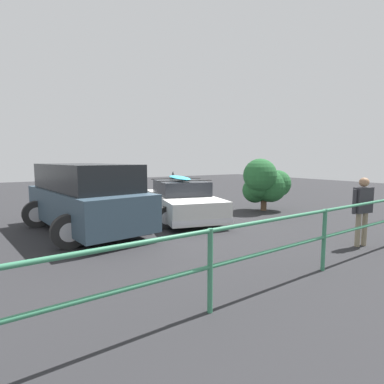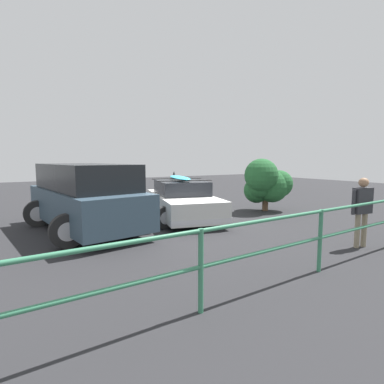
% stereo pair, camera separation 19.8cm
% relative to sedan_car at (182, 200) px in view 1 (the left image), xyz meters
% --- Properties ---
extents(ground_plane, '(44.00, 44.00, 0.02)m').
position_rel_sedan_car_xyz_m(ground_plane, '(0.58, 0.65, -0.62)').
color(ground_plane, '#28282B').
rests_on(ground_plane, ground).
extents(sedan_car, '(3.01, 4.48, 1.54)m').
position_rel_sedan_car_xyz_m(sedan_car, '(0.00, 0.00, 0.00)').
color(sedan_car, silver).
rests_on(sedan_car, ground).
extents(suv_car, '(3.00, 4.93, 1.85)m').
position_rel_sedan_car_xyz_m(suv_car, '(3.11, 0.04, 0.34)').
color(suv_car, '#334756').
rests_on(suv_car, ground).
extents(person_bystander, '(0.60, 0.26, 1.57)m').
position_rel_sedan_car_xyz_m(person_bystander, '(-1.76, 4.99, 0.34)').
color(person_bystander, gray).
rests_on(person_bystander, ground).
extents(railing_fence, '(10.33, 0.40, 1.11)m').
position_rel_sedan_car_xyz_m(railing_fence, '(0.34, 5.42, 0.15)').
color(railing_fence, '#387F5B').
rests_on(railing_fence, ground).
extents(bush_near_left, '(1.98, 1.55, 2.00)m').
position_rel_sedan_car_xyz_m(bush_near_left, '(-3.38, 0.52, 0.46)').
color(bush_near_left, brown).
rests_on(bush_near_left, ground).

